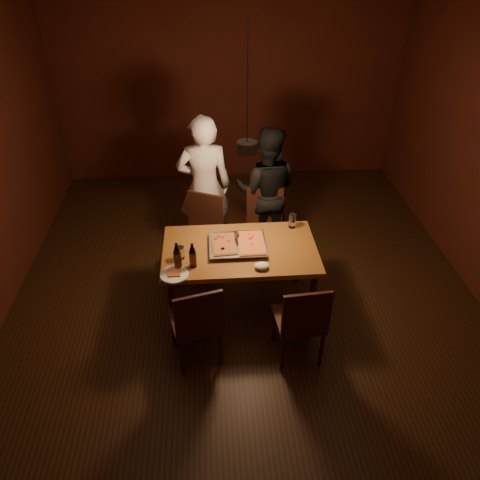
{
  "coord_description": "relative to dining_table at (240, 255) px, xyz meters",
  "views": [
    {
      "loc": [
        -0.34,
        -3.82,
        3.4
      ],
      "look_at": [
        -0.07,
        -0.12,
        0.85
      ],
      "focal_mm": 35.0,
      "sensor_mm": 36.0,
      "label": 1
    }
  ],
  "objects": [
    {
      "name": "chair_near_left",
      "position": [
        -0.43,
        -0.72,
        -0.14
      ],
      "size": [
        0.51,
        0.51,
        0.49
      ],
      "rotation": [
        0.0,
        0.0,
        0.25
      ],
      "color": "#38190F",
      "rests_on": "floor"
    },
    {
      "name": "pizza_meat",
      "position": [
        -0.16,
        0.01,
        0.13
      ],
      "size": [
        0.25,
        0.38,
        0.02
      ],
      "primitive_type": "cube",
      "rotation": [
        0.0,
        0.0,
        0.06
      ],
      "color": "maroon",
      "rests_on": "pizza_tray"
    },
    {
      "name": "spatula",
      "position": [
        -0.01,
        0.03,
        0.14
      ],
      "size": [
        0.1,
        0.24,
        0.04
      ],
      "primitive_type": null,
      "rotation": [
        0.0,
        0.0,
        0.02
      ],
      "color": "silver",
      "rests_on": "pizza_tray"
    },
    {
      "name": "water_glass_right",
      "position": [
        0.57,
        0.34,
        0.15
      ],
      "size": [
        0.07,
        0.07,
        0.15
      ],
      "primitive_type": "cylinder",
      "color": "silver",
      "rests_on": "dining_table"
    },
    {
      "name": "beer_bottle_b",
      "position": [
        -0.45,
        -0.25,
        0.2
      ],
      "size": [
        0.07,
        0.07,
        0.25
      ],
      "color": "black",
      "rests_on": "dining_table"
    },
    {
      "name": "chair_far_right",
      "position": [
        0.35,
        0.84,
        -0.14
      ],
      "size": [
        0.46,
        0.46,
        0.49
      ],
      "rotation": [
        0.0,
        0.0,
        3.05
      ],
      "color": "#38190F",
      "rests_on": "floor"
    },
    {
      "name": "pizza_cheese",
      "position": [
        0.11,
        0.01,
        0.13
      ],
      "size": [
        0.27,
        0.42,
        0.02
      ],
      "primitive_type": "cube",
      "rotation": [
        0.0,
        0.0,
        0.01
      ],
      "color": "gold",
      "rests_on": "pizza_tray"
    },
    {
      "name": "dining_table",
      "position": [
        0.0,
        0.0,
        0.0
      ],
      "size": [
        1.5,
        0.9,
        0.75
      ],
      "color": "#955C26",
      "rests_on": "floor"
    },
    {
      "name": "pizza_tray",
      "position": [
        -0.02,
        0.02,
        0.1
      ],
      "size": [
        0.57,
        0.47,
        0.05
      ],
      "primitive_type": "cube",
      "rotation": [
        0.0,
        0.0,
        0.04
      ],
      "color": "silver",
      "rests_on": "dining_table"
    },
    {
      "name": "chair_near_right",
      "position": [
        0.49,
        -0.77,
        -0.14
      ],
      "size": [
        0.45,
        0.45,
        0.49
      ],
      "rotation": [
        0.0,
        0.0,
        0.08
      ],
      "color": "#38190F",
      "rests_on": "floor"
    },
    {
      "name": "plate_slice",
      "position": [
        -0.62,
        -0.37,
        0.08
      ],
      "size": [
        0.26,
        0.26,
        0.03
      ],
      "color": "white",
      "rests_on": "dining_table"
    },
    {
      "name": "napkin",
      "position": [
        0.17,
        -0.33,
        0.1
      ],
      "size": [
        0.14,
        0.11,
        0.06
      ],
      "primitive_type": "ellipsoid",
      "color": "white",
      "rests_on": "dining_table"
    },
    {
      "name": "diner_white",
      "position": [
        -0.33,
        1.11,
        0.17
      ],
      "size": [
        0.63,
        0.43,
        1.7
      ],
      "primitive_type": "imported",
      "rotation": [
        0.0,
        0.0,
        3.17
      ],
      "color": "white",
      "rests_on": "floor"
    },
    {
      "name": "water_glass_left",
      "position": [
        -0.57,
        -0.12,
        0.14
      ],
      "size": [
        0.08,
        0.08,
        0.12
      ],
      "primitive_type": "cylinder",
      "color": "silver",
      "rests_on": "dining_table"
    },
    {
      "name": "beer_bottle_a",
      "position": [
        -0.59,
        -0.27,
        0.21
      ],
      "size": [
        0.07,
        0.07,
        0.27
      ],
      "color": "black",
      "rests_on": "dining_table"
    },
    {
      "name": "room_shell",
      "position": [
        0.07,
        0.12,
        0.72
      ],
      "size": [
        6.0,
        6.0,
        6.0
      ],
      "color": "#361E0E",
      "rests_on": "ground"
    },
    {
      "name": "pendant_lamp",
      "position": [
        0.07,
        0.12,
        1.08
      ],
      "size": [
        0.18,
        0.18,
        1.1
      ],
      "color": "black",
      "rests_on": "ceiling"
    },
    {
      "name": "chair_far_left",
      "position": [
        -0.37,
        0.77,
        -0.14
      ],
      "size": [
        0.56,
        0.56,
        0.49
      ],
      "rotation": [
        0.0,
        0.0,
        2.72
      ],
      "color": "#38190F",
      "rests_on": "floor"
    },
    {
      "name": "diner_dark",
      "position": [
        0.39,
        1.11,
        0.1
      ],
      "size": [
        0.85,
        0.72,
        1.55
      ],
      "primitive_type": "imported",
      "rotation": [
        0.0,
        0.0,
        2.95
      ],
      "color": "black",
      "rests_on": "floor"
    }
  ]
}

